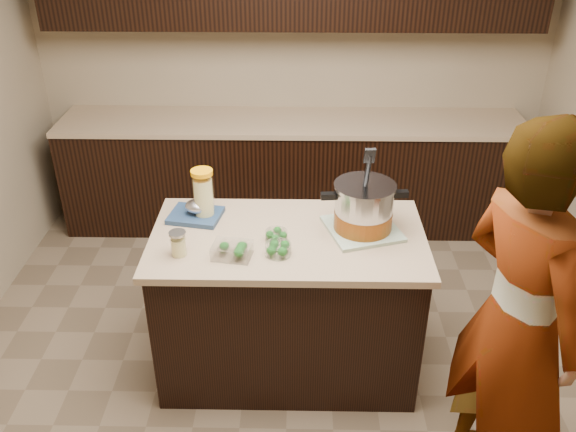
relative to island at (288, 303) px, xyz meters
name	(u,v)px	position (x,y,z in m)	size (l,w,h in m)	color
ground_plane	(288,362)	(0.00, 0.00, -0.45)	(4.00, 4.00, 0.00)	brown
room_shell	(288,86)	(0.00, 0.00, 1.26)	(4.04, 4.04, 2.72)	tan
back_cabinets	(292,113)	(0.00, 1.74, 0.49)	(3.60, 0.63, 2.33)	black
island	(288,303)	(0.00, 0.00, 0.00)	(1.46, 0.81, 0.90)	black
dish_towel	(362,229)	(0.40, 0.06, 0.46)	(0.36, 0.36, 0.02)	#4F7650
stock_pot	(364,210)	(0.40, 0.06, 0.58)	(0.46, 0.35, 0.46)	#B7B7BC
lemonade_pitcher	(204,197)	(-0.46, 0.18, 0.58)	(0.13, 0.13, 0.29)	#D9D085
mason_jar	(178,244)	(-0.54, -0.19, 0.51)	(0.09, 0.09, 0.14)	#D9D085
broccoli_tub_left	(276,236)	(-0.06, -0.05, 0.47)	(0.15, 0.15, 0.05)	silver
broccoli_tub_right	(278,250)	(-0.05, -0.18, 0.48)	(0.16, 0.16, 0.06)	silver
broccoli_tub_rect	(232,251)	(-0.27, -0.20, 0.48)	(0.21, 0.17, 0.07)	silver
blue_tray	(197,212)	(-0.51, 0.18, 0.48)	(0.31, 0.27, 0.11)	navy
person	(517,322)	(0.98, -0.72, 0.48)	(0.68, 0.44, 1.86)	gray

